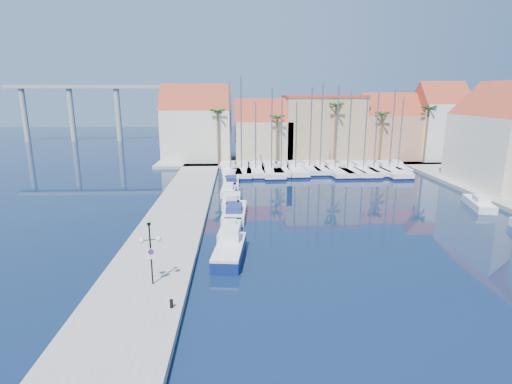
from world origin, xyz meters
TOP-DOWN VIEW (x-y plane):
  - ground at (0.00, 0.00)m, footprint 260.00×260.00m
  - quay_west at (-9.00, 13.50)m, footprint 6.00×77.00m
  - shore_north at (10.00, 48.00)m, footprint 54.00×16.00m
  - lamp_post at (-8.26, -2.47)m, footprint 1.36×0.65m
  - bollard at (-6.60, -5.47)m, footprint 0.20×0.20m
  - fishing_boat at (-3.43, 2.67)m, footprint 2.67×6.20m
  - motorboat_west_0 at (-3.50, 7.75)m, footprint 2.17×5.37m
  - motorboat_west_1 at (-3.13, 13.24)m, footprint 2.62×7.00m
  - motorboat_west_2 at (-3.51, 17.82)m, footprint 2.03×6.04m
  - motorboat_west_3 at (-3.94, 23.01)m, footprint 1.96×5.41m
  - motorboat_west_4 at (-3.64, 27.42)m, footprint 2.00×6.17m
  - motorboat_west_5 at (-3.68, 31.99)m, footprint 2.43×6.12m
  - motorboat_west_6 at (-3.82, 37.81)m, footprint 1.84×5.58m
  - motorboat_east_1 at (23.98, 15.34)m, footprint 3.17×6.11m
  - sailboat_0 at (-3.92, 36.00)m, footprint 3.80×11.41m
  - sailboat_1 at (-2.15, 36.07)m, footprint 3.09×11.38m
  - sailboat_2 at (0.08, 36.07)m, footprint 3.18×10.73m
  - sailboat_3 at (2.48, 35.74)m, footprint 3.62×11.93m
  - sailboat_4 at (4.09, 35.94)m, footprint 3.02×9.65m
  - sailboat_5 at (6.35, 36.29)m, footprint 3.21×10.66m
  - sailboat_6 at (8.70, 36.74)m, footprint 2.61×8.80m
  - sailboat_7 at (10.39, 36.67)m, footprint 2.30×8.53m
  - sailboat_8 at (12.57, 36.04)m, footprint 4.11×12.06m
  - sailboat_9 at (14.44, 35.51)m, footprint 3.69×10.93m
  - sailboat_10 at (16.98, 35.46)m, footprint 3.12×10.82m
  - sailboat_11 at (18.79, 35.86)m, footprint 2.95×9.77m
  - sailboat_12 at (21.06, 35.39)m, footprint 3.70×12.18m
  - sailboat_13 at (23.21, 36.93)m, footprint 2.63×8.45m
  - building_0 at (-10.00, 47.00)m, footprint 12.30×9.00m
  - building_1 at (2.00, 47.00)m, footprint 10.30×8.00m
  - building_2 at (13.00, 48.00)m, footprint 14.20×10.20m
  - building_3 at (25.00, 47.00)m, footprint 10.30×8.00m
  - building_4 at (34.00, 46.00)m, footprint 8.30×8.00m
  - building_6 at (32.00, 24.00)m, footprint 9.00×14.30m
  - palm_0 at (-6.00, 42.00)m, footprint 2.60×2.60m
  - palm_1 at (4.00, 42.00)m, footprint 2.60×2.60m
  - palm_2 at (14.00, 42.00)m, footprint 2.60×2.60m
  - palm_3 at (22.00, 42.00)m, footprint 2.60×2.60m
  - palm_4 at (30.00, 42.00)m, footprint 2.60×2.60m
  - viaduct at (-39.07, 82.00)m, footprint 48.00×2.20m

SIDE VIEW (x-z plane):
  - ground at x=0.00m, z-range 0.00..0.00m
  - quay_west at x=-9.00m, z-range 0.00..0.50m
  - shore_north at x=10.00m, z-range 0.00..0.50m
  - motorboat_west_3 at x=-3.94m, z-range -0.19..1.21m
  - motorboat_west_5 at x=-3.68m, z-range -0.19..1.21m
  - motorboat_west_0 at x=-3.50m, z-range -0.19..1.21m
  - motorboat_west_1 at x=-3.13m, z-range -0.19..1.21m
  - motorboat_west_2 at x=-3.51m, z-range -0.19..1.21m
  - motorboat_west_4 at x=-3.64m, z-range -0.19..1.21m
  - motorboat_west_6 at x=-3.82m, z-range -0.19..1.21m
  - motorboat_east_1 at x=23.98m, z-range -0.19..1.21m
  - sailboat_2 at x=0.08m, z-range -4.95..6.07m
  - sailboat_5 at x=6.35m, z-range -4.98..6.10m
  - sailboat_12 at x=21.06m, z-range -5.90..7.03m
  - sailboat_3 at x=2.48m, z-range -5.95..7.08m
  - sailboat_10 at x=16.98m, z-range -5.48..6.61m
  - sailboat_8 at x=12.57m, z-range -6.14..7.28m
  - sailboat_9 at x=14.44m, z-range -5.68..6.83m
  - sailboat_4 at x=4.09m, z-range -5.14..6.29m
  - sailboat_0 at x=-3.92m, z-range -6.37..7.54m
  - sailboat_11 at x=18.79m, z-range -5.63..6.81m
  - sailboat_1 at x=-2.15m, z-range -6.77..7.96m
  - sailboat_13 at x=23.21m, z-range -5.30..6.51m
  - sailboat_6 at x=8.70m, z-range -6.01..7.25m
  - sailboat_7 at x=10.39m, z-range -6.31..7.58m
  - fishing_boat at x=-3.43m, z-range -0.35..1.75m
  - bollard at x=-6.60m, z-range 0.50..1.00m
  - lamp_post at x=-8.26m, z-range 1.14..5.26m
  - building_1 at x=2.00m, z-range -0.20..10.80m
  - building_3 at x=25.00m, z-range -0.14..11.86m
  - building_2 at x=13.00m, z-range 0.51..12.01m
  - building_6 at x=32.00m, z-range -0.23..13.27m
  - building_0 at x=-10.00m, z-range -0.23..13.27m
  - building_4 at x=34.00m, z-range -0.03..13.97m
  - palm_1 at x=4.00m, z-range 3.56..12.71m
  - palm_3 at x=22.00m, z-range 3.78..13.43m
  - palm_0 at x=-6.00m, z-range 4.00..14.15m
  - palm_4 at x=30.00m, z-range 4.22..14.87m
  - palm_2 at x=14.00m, z-range 4.44..15.59m
  - viaduct at x=-39.07m, z-range 3.02..17.47m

